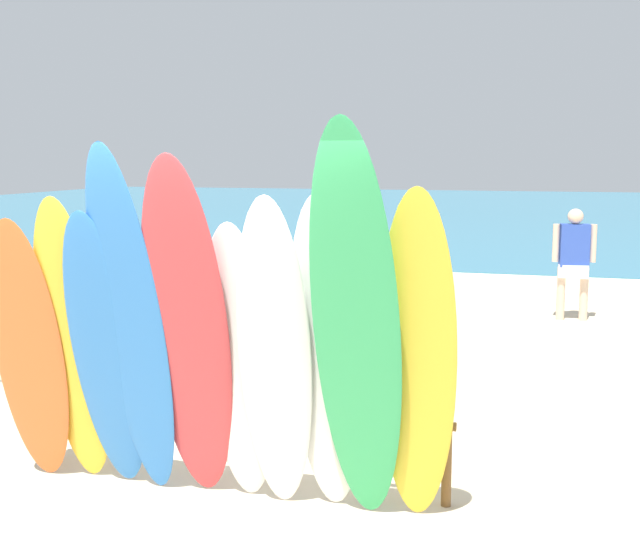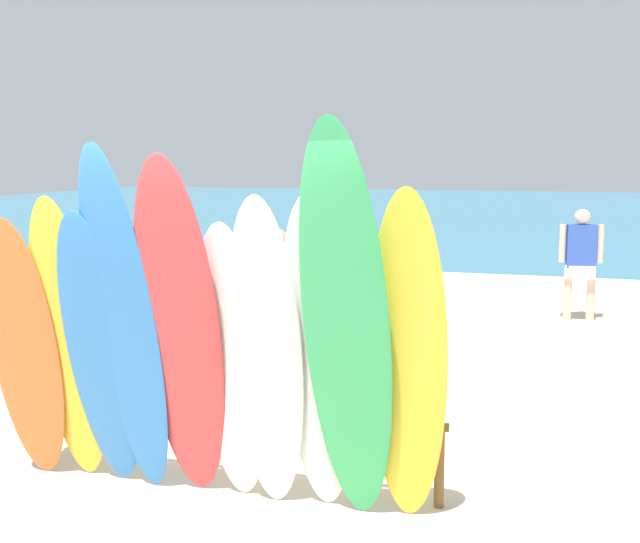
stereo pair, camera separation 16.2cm
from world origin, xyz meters
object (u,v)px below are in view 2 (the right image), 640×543
object	(u,v)px
beach_chair_red	(83,326)
surfboard_blue_3	(125,326)
surfboard_yellow_9	(408,362)
surfboard_yellow_1	(68,342)
surfboard_white_6	(266,358)
surfboard_green_8	(346,333)
surfboard_blue_2	(100,353)
surfboard_rack	(229,418)
beachgoer_midbeach	(277,295)
surfboard_red_4	(181,334)
surfboard_orange_0	(25,351)
beachgoer_strolling	(419,250)
surfboard_white_5	(232,364)
beachgoer_by_water	(581,257)
surfboard_white_7	(318,357)

from	to	relation	value
beach_chair_red	surfboard_blue_3	bearing A→B (deg)	-58.88
surfboard_blue_3	surfboard_yellow_9	world-z (taller)	surfboard_blue_3
surfboard_yellow_1	surfboard_white_6	xyz separation A→B (m)	(1.57, -0.09, 0.02)
surfboard_green_8	surfboard_yellow_1	bearing A→B (deg)	176.64
surfboard_blue_2	surfboard_yellow_9	distance (m)	2.20
surfboard_rack	beach_chair_red	bearing A→B (deg)	137.08
surfboard_white_6	beach_chair_red	xyz separation A→B (m)	(-3.55, 3.33, -0.66)
beachgoer_midbeach	beach_chair_red	size ratio (longest dim) A/B	2.03
surfboard_blue_2	surfboard_white_6	size ratio (longest dim) A/B	0.95
beach_chair_red	surfboard_red_4	bearing A→B (deg)	-54.49
beach_chair_red	surfboard_orange_0	bearing A→B (deg)	-69.17
surfboard_rack	beachgoer_strolling	xyz separation A→B (m)	(-0.03, 8.16, 0.36)
surfboard_yellow_9	surfboard_white_5	bearing A→B (deg)	172.79
surfboard_white_6	beachgoer_by_water	distance (m)	7.83
surfboard_blue_3	beachgoer_midbeach	size ratio (longest dim) A/B	1.55
beachgoer_by_water	beachgoer_strolling	size ratio (longest dim) A/B	1.12
surfboard_rack	beachgoer_by_water	xyz separation A→B (m)	(2.52, 7.08, 0.46)
surfboard_blue_2	surfboard_red_4	size ratio (longest dim) A/B	0.85
surfboard_rack	surfboard_blue_2	bearing A→B (deg)	-149.21
surfboard_blue_3	beachgoer_strolling	xyz separation A→B (m)	(0.49, 8.70, -0.41)
surfboard_white_6	beachgoer_midbeach	distance (m)	3.31
beachgoer_by_water	beachgoer_strolling	bearing A→B (deg)	148.65
surfboard_yellow_1	surfboard_yellow_9	bearing A→B (deg)	-3.12
surfboard_red_4	surfboard_green_8	distance (m)	1.19
surfboard_yellow_1	surfboard_yellow_9	world-z (taller)	surfboard_yellow_9
beachgoer_midbeach	beachgoer_strolling	xyz separation A→B (m)	(0.54, 5.50, -0.11)
surfboard_white_6	surfboard_white_7	size ratio (longest dim) A/B	1.00
beachgoer_strolling	surfboard_blue_3	bearing A→B (deg)	20.50
surfboard_orange_0	surfboard_red_4	bearing A→B (deg)	-4.07
surfboard_rack	surfboard_red_4	bearing A→B (deg)	-104.02
surfboard_orange_0	beachgoer_midbeach	size ratio (longest dim) A/B	1.22
surfboard_rack	surfboard_blue_2	world-z (taller)	surfboard_blue_2
surfboard_rack	surfboard_white_6	xyz separation A→B (m)	(0.48, -0.47, 0.61)
surfboard_yellow_1	surfboard_red_4	size ratio (longest dim) A/B	0.87
surfboard_white_5	beach_chair_red	size ratio (longest dim) A/B	2.48
surfboard_rack	surfboard_yellow_1	size ratio (longest dim) A/B	1.49
beachgoer_midbeach	surfboard_white_6	bearing A→B (deg)	-110.77
surfboard_orange_0	surfboard_blue_3	size ratio (longest dim) A/B	0.78
surfboard_white_7	surfboard_white_6	bearing A→B (deg)	-160.91
surfboard_blue_3	surfboard_white_6	xyz separation A→B (m)	(1.00, 0.07, -0.16)
beachgoer_by_water	beachgoer_midbeach	world-z (taller)	beachgoer_midbeach
surfboard_white_5	beach_chair_red	xyz separation A→B (m)	(-3.26, 3.23, -0.57)
beachgoer_strolling	surfboard_yellow_1	bearing A→B (deg)	16.69
surfboard_blue_3	surfboard_white_7	xyz separation A→B (m)	(1.33, 0.17, -0.16)
surfboard_white_7	beachgoer_by_water	bearing A→B (deg)	78.87
surfboard_orange_0	surfboard_white_5	size ratio (longest dim) A/B	1.00
surfboard_yellow_1	surfboard_green_8	size ratio (longest dim) A/B	0.80
surfboard_white_7	beach_chair_red	distance (m)	5.09
surfboard_green_8	beachgoer_by_water	distance (m)	7.83
surfboard_white_7	beachgoer_strolling	xyz separation A→B (m)	(-0.84, 8.53, -0.25)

